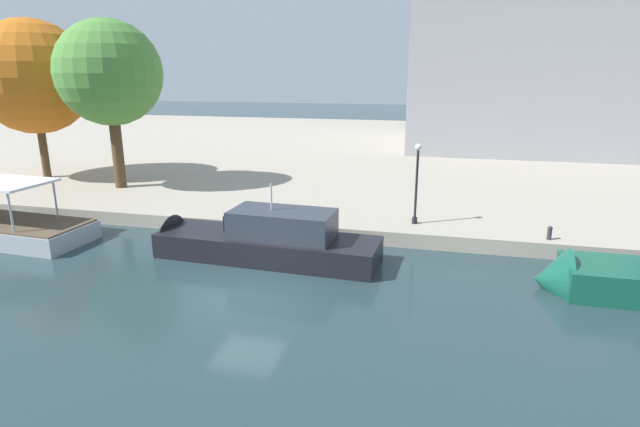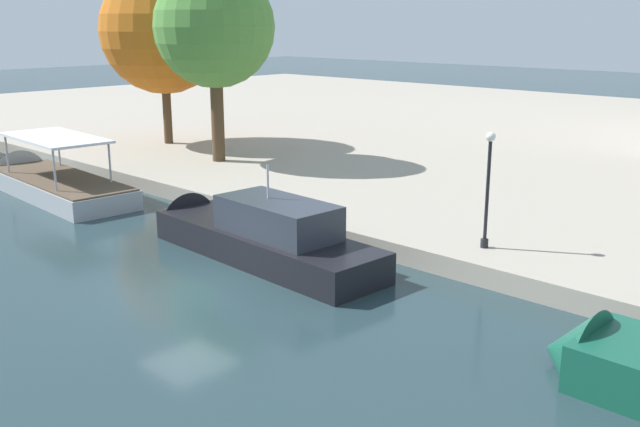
# 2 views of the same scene
# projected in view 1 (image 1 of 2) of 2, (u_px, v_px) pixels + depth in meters

# --- Properties ---
(ground_plane) EXTENTS (220.00, 220.00, 0.00)m
(ground_plane) POSITION_uv_depth(u_px,v_px,m) (246.00, 295.00, 18.95)
(ground_plane) COLOR #23383D
(dock_promenade) EXTENTS (120.00, 55.00, 0.72)m
(dock_promenade) POSITION_uv_depth(u_px,v_px,m) (373.00, 150.00, 50.74)
(dock_promenade) COLOR #A39989
(dock_promenade) RESTS_ON ground_plane
(motor_yacht_2) EXTENTS (10.94, 3.20, 4.43)m
(motor_yacht_2) POSITION_uv_depth(u_px,v_px,m) (255.00, 245.00, 22.59)
(motor_yacht_2) COLOR black
(motor_yacht_2) RESTS_ON ground_plane
(mooring_bollard_2) EXTENTS (0.22, 0.22, 0.63)m
(mooring_bollard_2) POSITION_uv_depth(u_px,v_px,m) (550.00, 232.00, 22.78)
(mooring_bollard_2) COLOR #2D2D33
(mooring_bollard_2) RESTS_ON dock_promenade
(lamp_post) EXTENTS (0.33, 0.33, 3.96)m
(lamp_post) POSITION_uv_depth(u_px,v_px,m) (417.00, 181.00, 24.68)
(lamp_post) COLOR black
(lamp_post) RESTS_ON dock_promenade
(tree_0) EXTENTS (6.40, 6.67, 10.36)m
(tree_0) POSITION_uv_depth(u_px,v_px,m) (111.00, 72.00, 31.48)
(tree_0) COLOR #4C3823
(tree_0) RESTS_ON dock_promenade
(tree_1) EXTENTS (7.91, 7.58, 10.66)m
(tree_1) POSITION_uv_depth(u_px,v_px,m) (36.00, 76.00, 34.17)
(tree_1) COLOR #4C3823
(tree_1) RESTS_ON dock_promenade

